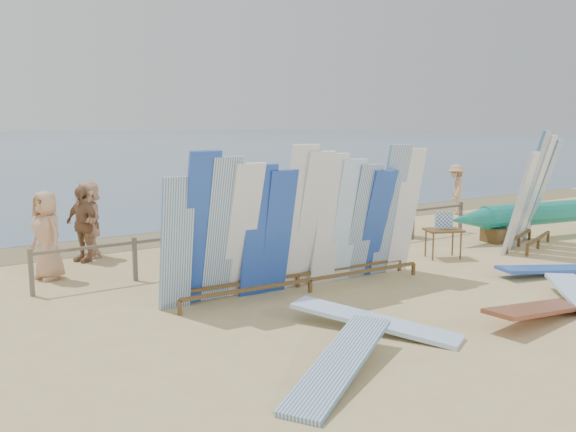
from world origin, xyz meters
TOP-DOWN VIEW (x-y plane):
  - ground at (0.00, 0.00)m, footprint 160.00×160.00m
  - wet_sand_strip at (0.00, 7.20)m, footprint 40.00×2.60m
  - fence at (0.00, 3.00)m, footprint 12.08×0.08m
  - main_surfboard_rack at (-1.56, 0.47)m, footprint 5.70×1.04m
  - side_surfboard_rack at (5.64, 0.46)m, footprint 2.77×1.65m
  - outrigger_canoe at (7.49, 1.08)m, footprint 7.16×1.83m
  - vendor_table at (2.85, 0.88)m, footprint 1.02×0.89m
  - flat_board_c at (0.63, -3.20)m, footprint 2.72×0.74m
  - flat_board_a at (-2.03, -2.04)m, footprint 1.73×2.65m
  - flat_board_d at (3.59, -1.57)m, footprint 2.75×1.29m
  - flat_board_e at (-3.58, -3.09)m, footprint 2.60×1.85m
  - beach_chair_left at (-0.77, 3.95)m, footprint 0.69×0.71m
  - beach_chair_right at (0.70, 3.55)m, footprint 0.57×0.59m
  - stroller at (2.12, 3.59)m, footprint 0.70×0.90m
  - beachgoer_0 at (-5.42, 4.16)m, footprint 0.67×0.99m
  - beachgoer_extra_0 at (8.70, 5.49)m, footprint 1.17×1.12m
  - beachgoer_extra_1 at (-4.35, 5.40)m, footprint 0.83×1.13m
  - beachgoer_7 at (1.96, 4.71)m, footprint 0.65×0.37m
  - beachgoer_6 at (1.19, 5.45)m, footprint 0.58×0.85m
  - beachgoer_2 at (-2.11, 3.60)m, footprint 1.02×0.80m
  - beachgoer_4 at (-0.21, 4.01)m, footprint 1.08×0.58m
  - beachgoer_11 at (-4.08, 5.76)m, footprint 0.60×1.73m
  - beachgoer_8 at (3.99, 3.60)m, footprint 0.94×0.76m

SIDE VIEW (x-z plane):
  - ground at x=0.00m, z-range 0.00..0.00m
  - wet_sand_strip at x=0.00m, z-range -0.01..0.01m
  - flat_board_c at x=0.63m, z-range -0.19..0.19m
  - flat_board_a at x=-2.03m, z-range -0.16..0.16m
  - flat_board_d at x=3.59m, z-range -0.12..0.12m
  - flat_board_e at x=-3.58m, z-range -0.19..0.19m
  - beach_chair_right at x=0.70m, z-range -0.17..0.65m
  - beach_chair_left at x=-0.77m, z-range -0.19..0.72m
  - vendor_table at x=2.85m, z-range -0.19..0.94m
  - stroller at x=2.12m, z-range -0.11..1.01m
  - fence at x=0.00m, z-range 0.18..1.08m
  - outrigger_canoe at x=7.49m, z-range 0.14..1.16m
  - beachgoer_6 at x=1.19m, z-range 0.00..1.60m
  - beachgoer_8 at x=3.99m, z-range 0.00..1.74m
  - beachgoer_4 at x=-0.21m, z-range 0.00..1.76m
  - beachgoer_extra_1 at x=-4.35m, z-range 0.00..1.76m
  - beachgoer_7 at x=1.96m, z-range 0.00..1.77m
  - beachgoer_extra_0 at x=8.70m, z-range 0.00..1.77m
  - beachgoer_0 at x=-5.42m, z-range 0.00..1.84m
  - beachgoer_11 at x=-4.08m, z-range 0.00..1.85m
  - beachgoer_2 at x=-2.11m, z-range 0.00..1.89m
  - main_surfboard_rack at x=-1.56m, z-range -0.15..2.68m
  - side_surfboard_rack at x=5.64m, z-range -0.14..2.89m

